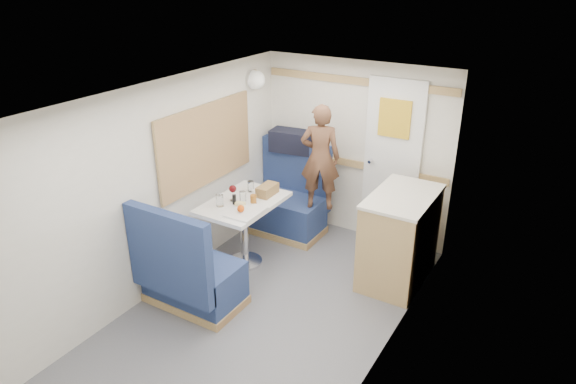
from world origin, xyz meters
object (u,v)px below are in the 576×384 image
Objects in this scene: cheese_block at (240,204)px; bread_loaf at (267,190)px; bench_near at (189,278)px; duffel_bag at (293,141)px; tumbler_left at (220,200)px; tray at (246,212)px; wine_glass at (233,189)px; dome_light at (256,80)px; beer_glass at (253,200)px; galley_counter at (399,237)px; person at (320,157)px; dinette_table at (244,215)px; tumbler_right at (243,197)px; tumbler_mid at (251,186)px; bench_far at (287,207)px; pepper_grinder at (234,199)px; orange_fruit at (241,209)px; salt_grinder at (253,194)px.

bread_loaf is at bearing 80.09° from cheese_block.
bench_near is 2.01× the size of duffel_bag.
cheese_block is 0.21m from tumbler_left.
wine_glass is (-0.27, 0.16, 0.11)m from tray.
beer_glass is at bearing -58.63° from dome_light.
beer_glass is (0.23, 0.03, -0.07)m from wine_glass.
galley_counter is at bearing -9.18° from dome_light.
duffel_bag is at bearing 87.39° from tumbler_left.
person is at bearing 166.90° from galley_counter.
bread_loaf is at bearing 96.29° from tray.
dinette_table is 5.48× the size of wine_glass.
duffel_bag reaches higher than tumbler_right.
tumbler_mid is (0.31, -0.60, -0.97)m from dome_light.
bench_far is 1.73m from bench_near.
tumbler_right is (-0.45, -0.79, -0.25)m from person.
duffel_bag is at bearing 93.59° from dinette_table.
tumbler_mid reaches higher than pepper_grinder.
bread_loaf is (0.20, 0.01, -0.00)m from tumbler_mid.
dinette_table is 0.34m from orange_fruit.
tumbler_mid is (-0.25, 0.45, 0.05)m from tray.
bread_loaf is (0.12, 0.26, 0.21)m from dinette_table.
cheese_block is at bearing -70.73° from tumbler_mid.
wine_glass is at bearing -163.55° from tumbler_right.
orange_fruit is at bearing -63.85° from dome_light.
bread_loaf is at bearing -167.97° from galley_counter.
bread_loaf is at bearing 61.63° from tumbler_left.
salt_grinder is (0.04, 0.13, -0.01)m from tumbler_right.
duffel_bag is 5.87× the size of salt_grinder.
person is 0.83m from salt_grinder.
bench_far is 11.78× the size of salt_grinder.
tumbler_left is at bearing -118.37° from bread_loaf.
wine_glass reaches higher than pepper_grinder.
bench_far is 8.64× the size of tumbler_left.
dinette_table is 0.79× the size of person.
bench_far reaches higher than dinette_table.
bench_far is at bearing 90.30° from tumbler_right.
tumbler_right is at bearing 121.09° from orange_fruit.
bench_far is at bearing 83.90° from wine_glass.
bread_loaf is at bearing 83.82° from bench_near.
galley_counter is 1.18m from person.
duffel_bag is at bearing 96.65° from salt_grinder.
tray is 3.70× the size of beer_glass.
tumbler_right reaches higher than cheese_block.
bench_near reaches higher than tray.
person reaches higher than tumbler_mid.
orange_fruit is 0.77× the size of salt_grinder.
orange_fruit is at bearing -86.80° from beer_glass.
tumbler_right is 0.12m from beer_glass.
galley_counter reaches higher than tumbler_mid.
tumbler_right reaches higher than salt_grinder.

